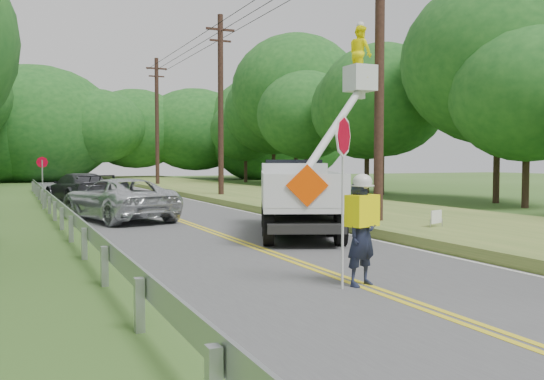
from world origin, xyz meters
name	(u,v)px	position (x,y,z in m)	size (l,w,h in m)	color
ground	(445,316)	(0.00, 0.00, 0.00)	(140.00, 140.00, 0.00)	#385B20
road	(181,221)	(0.00, 14.00, 0.01)	(7.20, 96.00, 0.03)	#4D4C4F
guardrail	(60,208)	(-4.02, 14.91, 0.55)	(0.18, 48.00, 0.77)	#A3A5AC
utility_poles	(274,89)	(5.00, 17.02, 5.27)	(1.60, 43.30, 10.00)	black
tall_grass_verge	(351,210)	(7.10, 14.00, 0.15)	(7.00, 96.00, 0.30)	#53732F
treeline_right	(362,97)	(15.88, 26.91, 6.33)	(11.02, 51.27, 12.38)	#332319
treeline_horizon	(62,126)	(-0.58, 56.05, 5.50)	(58.90, 15.56, 12.70)	#194B1B
flagger	(361,226)	(-0.04, 2.12, 1.07)	(1.11, 0.64, 2.94)	#191E33
bucket_truck	(302,184)	(2.65, 9.68, 1.46)	(4.67, 6.57, 6.25)	black
suv_silver	(118,199)	(-2.01, 15.07, 0.78)	(2.52, 5.46, 1.52)	silver
suv_darkgrey	(78,188)	(-2.39, 24.58, 0.77)	(2.11, 5.18, 1.50)	#35363B
stop_sign_permanent	(42,175)	(-4.23, 21.31, 1.53)	(0.50, 0.06, 2.33)	#A3A5AC
yard_sign	(436,218)	(5.45, 6.78, 0.56)	(0.51, 0.21, 0.77)	white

